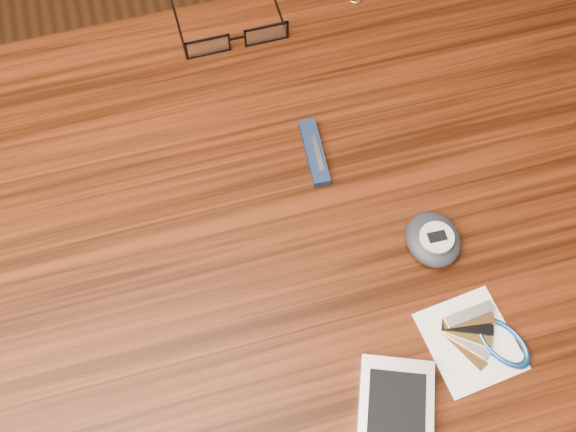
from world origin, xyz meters
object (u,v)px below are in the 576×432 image
pedometer (433,239)px  desk (254,296)px  pda_phone (395,428)px  eyeglasses (236,36)px  notepad_keys (486,340)px  pocket_knife (314,152)px

pedometer → desk: bearing=170.4°
desk → pedometer: 0.22m
pda_phone → pedometer: bearing=59.4°
pedometer → eyeglasses: bearing=113.2°
pedometer → notepad_keys: (0.01, -0.11, -0.01)m
pocket_knife → desk: bearing=-133.6°
pda_phone → notepad_keys: bearing=26.6°
pda_phone → pocket_knife: bearing=87.6°
desk → pocket_knife: 0.18m
pda_phone → desk: bearing=113.6°
pocket_knife → notepad_keys: bearing=-67.9°
desk → notepad_keys: (0.20, -0.14, 0.11)m
pocket_knife → pda_phone: bearing=-92.4°
notepad_keys → pedometer: bearing=97.0°
desk → eyeglasses: 0.31m
pda_phone → pocket_knife: 0.30m
desk → pda_phone: (0.09, -0.20, 0.11)m
pedometer → notepad_keys: size_ratio=0.61×
pocket_knife → pedometer: bearing=-57.4°
pedometer → notepad_keys: pedometer is taller
notepad_keys → pocket_knife: size_ratio=1.29×
notepad_keys → pocket_knife: (-0.10, 0.24, 0.00)m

